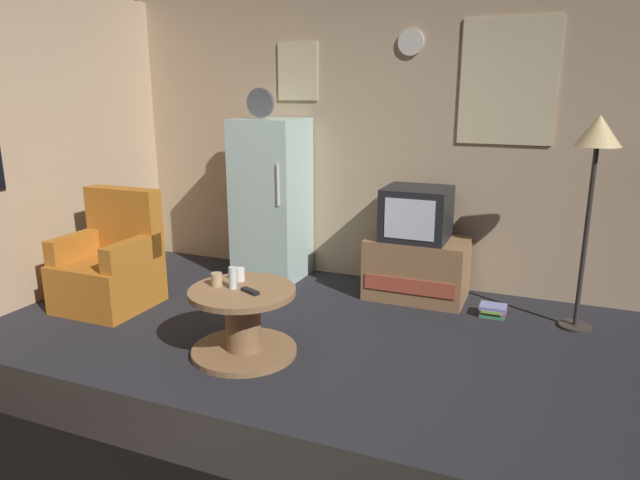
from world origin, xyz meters
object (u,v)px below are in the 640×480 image
at_px(fridge, 272,199).
at_px(crt_tv, 417,213).
at_px(coffee_table, 243,322).
at_px(mug_ceramic_tan, 217,279).
at_px(tv_stand, 417,268).
at_px(armchair, 111,266).
at_px(wine_glass, 233,278).
at_px(standing_lamp, 597,148).
at_px(mug_ceramic_white, 239,274).
at_px(book_stack, 493,310).
at_px(remote_control, 250,291).

xyz_separation_m(fridge, crt_tv, (1.39, -0.05, -0.01)).
bearing_deg(coffee_table, mug_ceramic_tan, -177.72).
height_order(coffee_table, mug_ceramic_tan, mug_ceramic_tan).
height_order(crt_tv, coffee_table, crt_tv).
height_order(tv_stand, armchair, armchair).
bearing_deg(crt_tv, wine_glass, -119.14).
bearing_deg(wine_glass, standing_lamp, 32.38).
distance_m(coffee_table, mug_ceramic_white, 0.33).
height_order(fridge, tv_stand, fridge).
distance_m(standing_lamp, mug_ceramic_tan, 2.80).
distance_m(fridge, book_stack, 2.22).
distance_m(tv_stand, mug_ceramic_tan, 1.87).
distance_m(mug_ceramic_white, book_stack, 2.06).
bearing_deg(mug_ceramic_tan, armchair, 162.66).
bearing_deg(armchair, tv_stand, 26.40).
relative_size(fridge, tv_stand, 2.11).
bearing_deg(crt_tv, book_stack, -15.77).
xyz_separation_m(coffee_table, wine_glass, (-0.06, -0.01, 0.31)).
height_order(crt_tv, mug_ceramic_white, crt_tv).
bearing_deg(mug_ceramic_white, armchair, 169.74).
distance_m(wine_glass, armchair, 1.49).
xyz_separation_m(wine_glass, armchair, (-1.42, 0.41, -0.21)).
relative_size(tv_stand, mug_ceramic_white, 9.33).
distance_m(fridge, armchair, 1.55).
distance_m(remote_control, armchair, 1.63).
height_order(mug_ceramic_white, book_stack, mug_ceramic_white).
height_order(coffee_table, mug_ceramic_white, mug_ceramic_white).
bearing_deg(armchair, standing_lamp, 15.06).
distance_m(tv_stand, crt_tv, 0.48).
distance_m(coffee_table, mug_ceramic_tan, 0.34).
bearing_deg(fridge, wine_glass, -71.79).
relative_size(crt_tv, mug_ceramic_white, 6.00).
bearing_deg(fridge, crt_tv, -2.09).
xyz_separation_m(standing_lamp, mug_ceramic_white, (-2.21, -1.21, -0.84)).
height_order(tv_stand, remote_control, tv_stand).
bearing_deg(crt_tv, mug_ceramic_white, -123.13).
relative_size(armchair, book_stack, 4.68).
xyz_separation_m(crt_tv, mug_ceramic_white, (-0.91, -1.39, -0.23)).
distance_m(tv_stand, remote_control, 1.76).
bearing_deg(fridge, remote_control, -67.56).
xyz_separation_m(armchair, book_stack, (2.98, 0.95, -0.29)).
bearing_deg(tv_stand, remote_control, -115.09).
bearing_deg(crt_tv, armchair, -153.39).
relative_size(coffee_table, armchair, 0.75).
relative_size(crt_tv, wine_glass, 3.60).
distance_m(armchair, book_stack, 3.14).
height_order(wine_glass, book_stack, wine_glass).
relative_size(coffee_table, book_stack, 3.51).
relative_size(wine_glass, remote_control, 1.00).
relative_size(tv_stand, coffee_table, 1.17).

